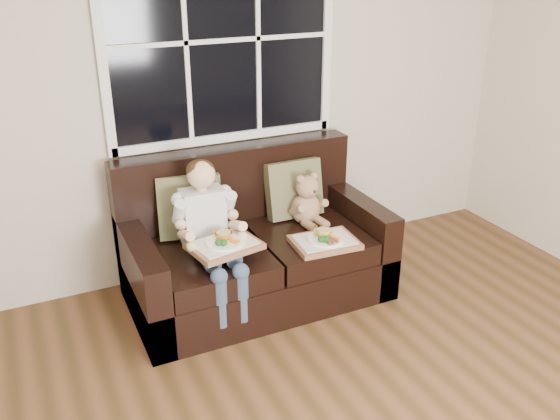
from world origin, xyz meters
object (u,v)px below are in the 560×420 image
teddy_bear (307,202)px  tray_left (224,244)px  child (208,223)px  tray_right (325,241)px  loveseat (253,252)px

teddy_bear → tray_left: (-0.72, -0.30, -0.02)m
child → tray_right: 0.75m
tray_left → tray_right: (0.66, -0.06, -0.10)m
loveseat → teddy_bear: (0.41, 0.01, 0.29)m
tray_left → tray_right: size_ratio=1.06×
child → teddy_bear: size_ratio=2.36×
loveseat → tray_right: (0.35, -0.35, 0.17)m
child → loveseat: bearing=19.1°
loveseat → tray_left: bearing=-136.4°
loveseat → tray_right: 0.53m
teddy_bear → tray_right: (-0.06, -0.36, -0.12)m
child → teddy_bear: (0.75, 0.13, -0.05)m
tray_left → teddy_bear: bearing=11.8°
loveseat → teddy_bear: 0.50m
child → tray_left: (0.04, -0.17, -0.07)m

